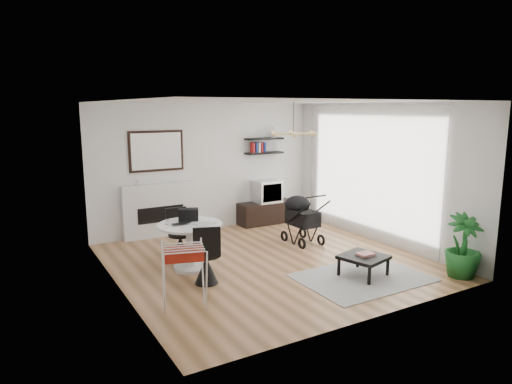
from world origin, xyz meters
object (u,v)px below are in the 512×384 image
fireplace (159,204)px  dining_table (190,239)px  drying_rack (184,276)px  crt_tv (267,191)px  tv_console (266,213)px  stroller (301,220)px  coffee_table (364,258)px  potted_plant (463,246)px

fireplace → dining_table: fireplace is taller
dining_table → drying_rack: 1.48m
crt_tv → drying_rack: bearing=-134.7°
crt_tv → dining_table: size_ratio=0.55×
fireplace → drying_rack: bearing=-103.3°
tv_console → stroller: bearing=-96.7°
tv_console → coffee_table: bearing=-96.7°
tv_console → stroller: stroller is taller
tv_console → stroller: size_ratio=1.29×
drying_rack → coffee_table: size_ratio=1.09×
dining_table → drying_rack: bearing=-115.1°
stroller → dining_table: bearing=-172.7°
fireplace → coffee_table: size_ratio=2.79×
tv_console → dining_table: size_ratio=1.26×
tv_console → coffee_table: (-0.42, -3.61, 0.05)m
tv_console → drying_rack: 4.65m
crt_tv → dining_table: 3.30m
fireplace → tv_console: (2.45, -0.16, -0.44)m
dining_table → potted_plant: potted_plant is taller
crt_tv → coffee_table: crt_tv is taller
drying_rack → coffee_table: (2.85, -0.30, -0.15)m
dining_table → coffee_table: (2.22, -1.64, -0.20)m
potted_plant → tv_console: bearing=101.6°
dining_table → coffee_table: 2.77m
drying_rack → coffee_table: 2.86m
crt_tv → drying_rack: size_ratio=0.67×
stroller → drying_rack: bearing=-152.1°
fireplace → coffee_table: 4.30m
fireplace → tv_console: fireplace is taller
tv_console → potted_plant: size_ratio=1.33×
crt_tv → dining_table: (-2.64, -1.96, -0.24)m
stroller → potted_plant: stroller is taller
dining_table → stroller: 2.48m
dining_table → crt_tv: bearing=36.6°
tv_console → crt_tv: (0.00, -0.00, 0.50)m
potted_plant → drying_rack: bearing=165.6°
stroller → potted_plant: 2.98m
tv_console → dining_table: dining_table is taller
fireplace → dining_table: bearing=-95.1°
fireplace → potted_plant: fireplace is taller
fireplace → coffee_table: fireplace is taller
dining_table → fireplace: bearing=84.9°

